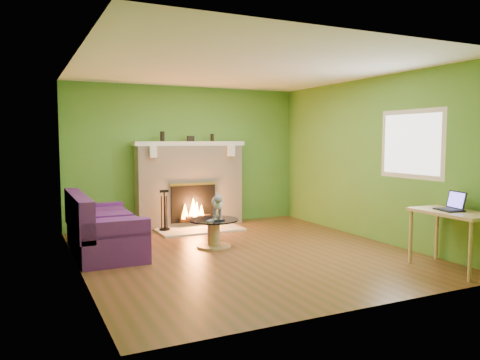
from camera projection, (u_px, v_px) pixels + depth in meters
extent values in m
plane|color=#583819|center=(244.00, 252.00, 6.71)|extent=(5.00, 5.00, 0.00)
plane|color=white|center=(244.00, 68.00, 6.48)|extent=(5.00, 5.00, 0.00)
plane|color=#50802A|center=(187.00, 156.00, 8.84)|extent=(5.00, 0.00, 5.00)
plane|color=#50802A|center=(362.00, 174.00, 4.35)|extent=(5.00, 0.00, 5.00)
plane|color=#50802A|center=(77.00, 166.00, 5.63)|extent=(0.00, 5.00, 5.00)
plane|color=#50802A|center=(369.00, 159.00, 7.56)|extent=(0.00, 5.00, 5.00)
plane|color=silver|center=(411.00, 144.00, 6.73)|extent=(0.00, 1.20, 1.20)
plane|color=white|center=(411.00, 144.00, 6.72)|extent=(0.00, 1.06, 1.06)
cube|color=beige|center=(190.00, 186.00, 8.73)|extent=(2.00, 0.35, 1.50)
cube|color=black|center=(193.00, 204.00, 8.59)|extent=(0.85, 0.03, 0.68)
cube|color=gold|center=(193.00, 184.00, 8.55)|extent=(0.91, 0.02, 0.04)
cylinder|color=black|center=(194.00, 219.00, 8.58)|extent=(0.55, 0.07, 0.07)
cube|color=white|center=(190.00, 144.00, 8.64)|extent=(2.10, 0.28, 0.08)
cube|color=white|center=(153.00, 152.00, 8.16)|extent=(0.12, 0.10, 0.20)
cube|color=white|center=(231.00, 151.00, 8.81)|extent=(0.12, 0.10, 0.20)
cube|color=beige|center=(200.00, 229.00, 8.33)|extent=(1.50, 0.75, 0.03)
cube|color=white|center=(190.00, 144.00, 8.64)|extent=(2.10, 0.28, 0.08)
cube|color=#4B1962|center=(105.00, 237.00, 6.72)|extent=(0.86, 1.91, 0.43)
cube|color=#4B1962|center=(78.00, 213.00, 6.53)|extent=(0.20, 1.91, 0.54)
cube|color=#4B1962|center=(116.00, 229.00, 5.92)|extent=(0.86, 0.20, 0.22)
cube|color=#4B1962|center=(95.00, 210.00, 7.46)|extent=(0.86, 0.20, 0.22)
cube|color=#4B1962|center=(115.00, 224.00, 6.23)|extent=(0.68, 0.51, 0.12)
cube|color=#4B1962|center=(107.00, 217.00, 6.80)|extent=(0.68, 0.51, 0.12)
cube|color=#4B1962|center=(101.00, 212.00, 7.28)|extent=(0.68, 0.51, 0.12)
cylinder|color=tan|center=(214.00, 246.00, 7.06)|extent=(0.52, 0.52, 0.03)
cylinder|color=tan|center=(214.00, 233.00, 7.04)|extent=(0.19, 0.19, 0.36)
cylinder|color=black|center=(214.00, 220.00, 7.02)|extent=(0.74, 0.74, 0.02)
cube|color=tan|center=(453.00, 213.00, 5.77)|extent=(0.58, 0.99, 0.04)
cylinder|color=tan|center=(470.00, 252.00, 5.30)|extent=(0.04, 0.04, 0.69)
cylinder|color=tan|center=(411.00, 237.00, 6.11)|extent=(0.04, 0.04, 0.69)
cylinder|color=tan|center=(437.00, 234.00, 6.31)|extent=(0.04, 0.04, 0.69)
cube|color=#9A9A9D|center=(210.00, 220.00, 6.87)|extent=(0.16, 0.14, 0.02)
cube|color=black|center=(220.00, 220.00, 6.87)|extent=(0.16, 0.04, 0.02)
cylinder|color=black|center=(162.00, 136.00, 8.43)|extent=(0.08, 0.08, 0.18)
cylinder|color=black|center=(212.00, 138.00, 8.85)|extent=(0.07, 0.07, 0.14)
cube|color=black|center=(191.00, 139.00, 8.67)|extent=(0.12, 0.08, 0.10)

